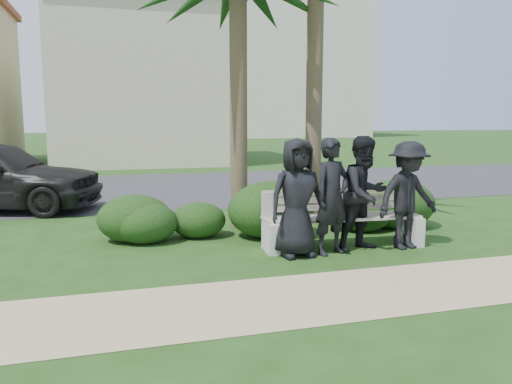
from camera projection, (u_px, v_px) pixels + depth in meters
ground at (294, 254)px, 7.52m from camera, size 160.00×160.00×0.00m
footpath at (348, 293)px, 5.81m from camera, size 30.00×1.60×0.01m
asphalt_street at (202, 187)px, 15.13m from camera, size 160.00×8.00×0.01m
stucco_bldg_right at (144, 85)px, 23.84m from camera, size 8.40×8.40×7.30m
hotel_tower at (246, 27)px, 61.75m from camera, size 26.00×18.00×37.30m
park_bench at (342, 222)px, 7.88m from camera, size 2.56×0.77×0.88m
man_a at (297, 198)px, 7.28m from camera, size 0.89×0.61×1.75m
man_b at (332, 197)px, 7.41m from camera, size 0.74×0.61×1.74m
man_c at (365, 194)px, 7.63m from camera, size 1.02×0.89×1.76m
man_d at (408, 195)px, 7.73m from camera, size 1.17×0.79×1.68m
hedge_a at (135, 217)px, 8.30m from camera, size 1.23×1.01×0.80m
hedge_b at (145, 222)px, 8.18m from camera, size 1.06×0.87×0.69m
hedge_c at (198, 219)px, 8.57m from camera, size 0.95×0.79×0.62m
hedge_d at (271, 208)px, 8.59m from camera, size 1.53×1.26×1.00m
hedge_e at (364, 213)px, 9.06m from camera, size 1.01×0.84×0.66m
hedge_f at (398, 202)px, 9.35m from camera, size 1.43×1.18×0.93m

